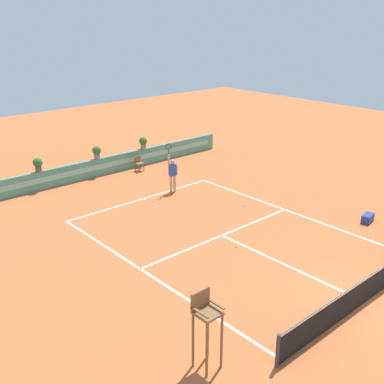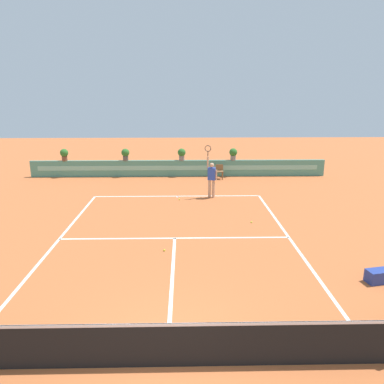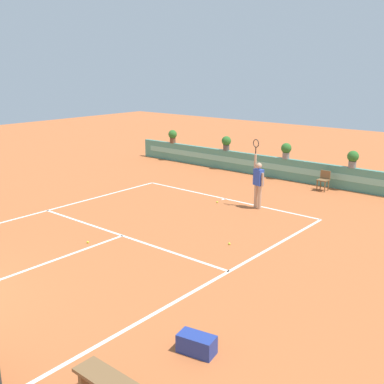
{
  "view_description": "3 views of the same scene",
  "coord_description": "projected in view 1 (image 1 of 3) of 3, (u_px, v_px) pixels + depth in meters",
  "views": [
    {
      "loc": [
        -12.55,
        -5.89,
        8.52
      ],
      "look_at": [
        0.68,
        9.01,
        1.0
      ],
      "focal_mm": 44.28,
      "sensor_mm": 36.0,
      "label": 1
    },
    {
      "loc": [
        0.35,
        -5.96,
        5.09
      ],
      "look_at": [
        0.68,
        9.01,
        1.0
      ],
      "focal_mm": 34.66,
      "sensor_mm": 36.0,
      "label": 2
    },
    {
      "loc": [
        10.47,
        -2.71,
        5.15
      ],
      "look_at": [
        0.68,
        9.01,
        1.0
      ],
      "focal_mm": 43.38,
      "sensor_mm": 36.0,
      "label": 3
    }
  ],
  "objects": [
    {
      "name": "ground_plane",
      "position": [
        229.0,
        239.0,
        19.12
      ],
      "size": [
        60.0,
        60.0,
        0.0
      ],
      "primitive_type": "plane",
      "color": "#BC6033"
    },
    {
      "name": "court_lines",
      "position": [
        216.0,
        233.0,
        19.62
      ],
      "size": [
        8.32,
        11.94,
        0.01
      ],
      "color": "white",
      "rests_on": "ground"
    },
    {
      "name": "net",
      "position": [
        367.0,
        288.0,
        14.74
      ],
      "size": [
        8.92,
        0.1,
        1.0
      ],
      "color": "#333333",
      "rests_on": "ground"
    },
    {
      "name": "back_wall_barrier",
      "position": [
        95.0,
        168.0,
        26.21
      ],
      "size": [
        18.0,
        0.21,
        1.0
      ],
      "color": "#4C8E7A",
      "rests_on": "ground"
    },
    {
      "name": "umpire_chair",
      "position": [
        206.0,
        322.0,
        11.77
      ],
      "size": [
        0.6,
        0.6,
        2.14
      ],
      "color": "brown",
      "rests_on": "ground"
    },
    {
      "name": "ball_kid_chair",
      "position": [
        139.0,
        163.0,
        27.24
      ],
      "size": [
        0.44,
        0.44,
        0.85
      ],
      "color": "brown",
      "rests_on": "ground"
    },
    {
      "name": "gear_bag",
      "position": [
        368.0,
        218.0,
        20.59
      ],
      "size": [
        0.76,
        0.49,
        0.36
      ],
      "primitive_type": "cube",
      "rotation": [
        0.0,
        0.0,
        0.19
      ],
      "color": "navy",
      "rests_on": "ground"
    },
    {
      "name": "tennis_player",
      "position": [
        173.0,
        173.0,
        23.73
      ],
      "size": [
        0.6,
        0.31,
        2.58
      ],
      "color": "tan",
      "rests_on": "ground"
    },
    {
      "name": "tennis_ball_near_baseline",
      "position": [
        153.0,
        201.0,
        22.83
      ],
      "size": [
        0.07,
        0.07,
        0.07
      ],
      "primitive_type": "sphere",
      "color": "#CCE033",
      "rests_on": "ground"
    },
    {
      "name": "tennis_ball_mid_court",
      "position": [
        236.0,
        246.0,
        18.42
      ],
      "size": [
        0.07,
        0.07,
        0.07
      ],
      "primitive_type": "sphere",
      "color": "#CCE033",
      "rests_on": "ground"
    },
    {
      "name": "tennis_ball_by_sideline",
      "position": [
        244.0,
        205.0,
        22.35
      ],
      "size": [
        0.07,
        0.07,
        0.07
      ],
      "primitive_type": "sphere",
      "color": "#CCE033",
      "rests_on": "ground"
    },
    {
      "name": "potted_plant_right",
      "position": [
        143.0,
        142.0,
        27.98
      ],
      "size": [
        0.48,
        0.48,
        0.72
      ],
      "color": "gray",
      "rests_on": "back_wall_barrier"
    },
    {
      "name": "potted_plant_left",
      "position": [
        38.0,
        164.0,
        23.9
      ],
      "size": [
        0.48,
        0.48,
        0.72
      ],
      "color": "#514C47",
      "rests_on": "back_wall_barrier"
    },
    {
      "name": "potted_plant_centre",
      "position": [
        97.0,
        152.0,
        26.02
      ],
      "size": [
        0.48,
        0.48,
        0.72
      ],
      "color": "gray",
      "rests_on": "back_wall_barrier"
    }
  ]
}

